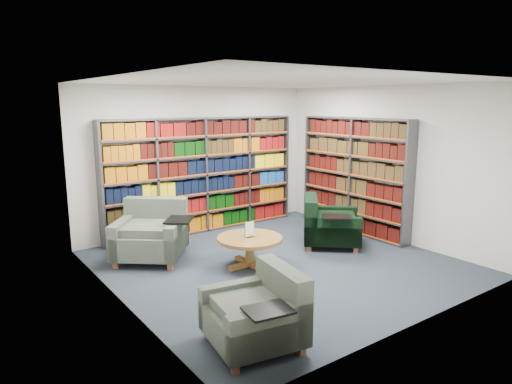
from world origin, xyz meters
TOP-DOWN VIEW (x-y plane):
  - room_shell at (0.00, 0.00)m, footprint 5.02×5.02m
  - bookshelf_back at (0.00, 2.34)m, footprint 4.00×0.28m
  - bookshelf_right at (2.34, 0.60)m, footprint 0.28×2.50m
  - chair_teal_left at (-1.50, 1.40)m, footprint 1.45×1.45m
  - chair_green_right at (1.27, 0.24)m, footprint 1.35×1.35m
  - chair_teal_front at (-1.68, -1.82)m, footprint 1.03×1.13m
  - coffee_table at (-0.45, 0.14)m, footprint 1.00×1.00m

SIDE VIEW (x-z plane):
  - chair_teal_front at x=-1.68m, z-range -0.08..0.73m
  - chair_green_right at x=1.27m, z-range -0.08..0.78m
  - coffee_table at x=-0.45m, z-range 0.02..0.73m
  - chair_teal_left at x=-1.50m, z-range -0.09..0.85m
  - bookshelf_back at x=0.00m, z-range 0.00..2.20m
  - bookshelf_right at x=2.34m, z-range 0.00..2.20m
  - room_shell at x=0.00m, z-range -0.01..2.81m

